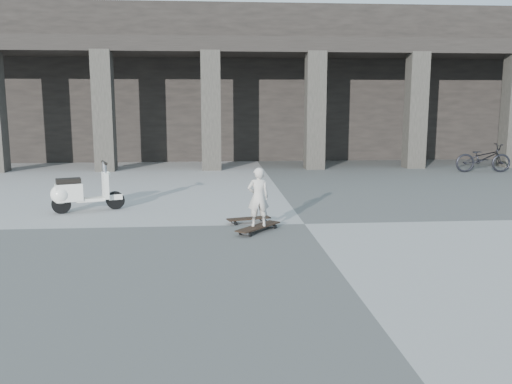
{
  "coord_description": "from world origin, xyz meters",
  "views": [
    {
      "loc": [
        -1.77,
        -10.12,
        2.37
      ],
      "look_at": [
        -0.95,
        -0.05,
        0.65
      ],
      "focal_mm": 38.0,
      "sensor_mm": 36.0,
      "label": 1
    }
  ],
  "objects": [
    {
      "name": "longboard",
      "position": [
        -0.95,
        -0.55,
        0.08
      ],
      "size": [
        0.89,
        0.96,
        0.11
      ],
      "rotation": [
        0.0,
        0.0,
        0.84
      ],
      "color": "black",
      "rests_on": "ground"
    },
    {
      "name": "bicycle",
      "position": [
        7.2,
        7.1,
        0.47
      ],
      "size": [
        1.85,
        0.78,
        0.95
      ],
      "primitive_type": "imported",
      "rotation": [
        0.0,
        0.0,
        1.49
      ],
      "color": "black",
      "rests_on": "ground"
    },
    {
      "name": "child",
      "position": [
        -0.95,
        -0.55,
        0.64
      ],
      "size": [
        0.41,
        0.28,
        1.07
      ],
      "primitive_type": "imported",
      "rotation": [
        0.0,
        0.0,
        3.21
      ],
      "color": "beige",
      "rests_on": "longboard"
    },
    {
      "name": "colonnade",
      "position": [
        -0.0,
        13.77,
        3.03
      ],
      "size": [
        28.0,
        8.82,
        6.0
      ],
      "color": "black",
      "rests_on": "ground"
    },
    {
      "name": "skateboard_spare",
      "position": [
        -1.07,
        0.17,
        0.08
      ],
      "size": [
        0.88,
        0.43,
        0.1
      ],
      "rotation": [
        0.0,
        0.0,
        0.27
      ],
      "color": "black",
      "rests_on": "ground"
    },
    {
      "name": "ground",
      "position": [
        0.0,
        0.0,
        0.0
      ],
      "size": [
        90.0,
        90.0,
        0.0
      ],
      "primitive_type": "plane",
      "color": "#4F4F4C",
      "rests_on": "ground"
    },
    {
      "name": "scooter",
      "position": [
        -4.68,
        1.49,
        0.42
      ],
      "size": [
        1.47,
        0.76,
        1.07
      ],
      "rotation": [
        0.0,
        0.0,
        0.35
      ],
      "color": "black",
      "rests_on": "ground"
    }
  ]
}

